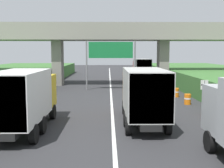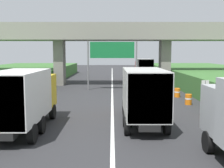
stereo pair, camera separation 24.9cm
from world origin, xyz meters
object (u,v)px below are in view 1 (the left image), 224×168
at_px(truck_yellow, 25,97).
at_px(truck_orange, 143,93).
at_px(overhead_highway_sign, 111,54).
at_px(construction_barrel_4, 188,99).
at_px(construction_barrel_5, 176,92).
at_px(construction_barrel_3, 206,109).
at_px(car_white, 138,72).
at_px(truck_red, 141,68).
at_px(speed_limit_sign, 204,89).

xyz_separation_m(truck_yellow, truck_orange, (6.81, 1.42, 0.00)).
distance_m(overhead_highway_sign, construction_barrel_4, 12.10).
height_order(construction_barrel_4, construction_barrel_5, same).
bearing_deg(construction_barrel_3, car_white, 92.50).
relative_size(truck_orange, construction_barrel_4, 8.11).
height_order(truck_red, construction_barrel_5, truck_red).
bearing_deg(construction_barrel_4, speed_limit_sign, -56.56).
xyz_separation_m(speed_limit_sign, car_white, (-2.16, 29.32, -0.62)).
bearing_deg(speed_limit_sign, construction_barrel_4, 123.44).
bearing_deg(construction_barrel_5, construction_barrel_3, -88.87).
height_order(car_white, construction_barrel_5, car_white).
height_order(overhead_highway_sign, truck_yellow, overhead_highway_sign).
bearing_deg(truck_yellow, overhead_highway_sign, 74.05).
bearing_deg(construction_barrel_4, truck_red, 94.03).
bearing_deg(truck_yellow, construction_barrel_5, 46.21).
height_order(overhead_highway_sign, construction_barrel_4, overhead_highway_sign).
height_order(speed_limit_sign, construction_barrel_4, speed_limit_sign).
distance_m(car_white, construction_barrel_4, 27.97).
relative_size(speed_limit_sign, truck_orange, 0.31).
bearing_deg(truck_red, truck_orange, -96.58).
bearing_deg(overhead_highway_sign, truck_red, 66.40).
xyz_separation_m(truck_orange, car_white, (3.39, 34.42, -1.08)).
xyz_separation_m(speed_limit_sign, truck_red, (-2.39, 22.32, 0.46)).
height_order(construction_barrel_3, construction_barrel_5, same).
relative_size(speed_limit_sign, construction_barrel_5, 2.48).
xyz_separation_m(truck_red, construction_barrel_3, (1.62, -24.96, -1.47)).
bearing_deg(construction_barrel_4, construction_barrel_5, 90.16).
bearing_deg(truck_yellow, truck_red, 70.92).
height_order(overhead_highway_sign, truck_orange, overhead_highway_sign).
bearing_deg(speed_limit_sign, truck_orange, -137.41).
bearing_deg(construction_barrel_5, construction_barrel_4, -89.84).
bearing_deg(construction_barrel_4, car_white, 92.56).
relative_size(overhead_highway_sign, truck_yellow, 0.81).
height_order(truck_orange, construction_barrel_3, truck_orange).
relative_size(car_white, construction_barrel_5, 4.56).
distance_m(truck_red, construction_barrel_4, 21.04).
bearing_deg(speed_limit_sign, construction_barrel_3, -106.16).
xyz_separation_m(truck_orange, truck_red, (3.16, 27.42, 0.00)).
height_order(overhead_highway_sign, construction_barrel_3, overhead_highway_sign).
distance_m(truck_yellow, construction_barrel_5, 16.60).
height_order(overhead_highway_sign, speed_limit_sign, overhead_highway_sign).
distance_m(overhead_highway_sign, speed_limit_sign, 13.43).
relative_size(overhead_highway_sign, construction_barrel_4, 6.53).
bearing_deg(truck_orange, car_white, 84.38).
distance_m(truck_orange, construction_barrel_4, 8.11).
relative_size(construction_barrel_4, construction_barrel_5, 1.00).
bearing_deg(car_white, construction_barrel_5, -87.04).
relative_size(truck_red, construction_barrel_4, 8.11).
height_order(truck_orange, construction_barrel_4, truck_orange).
bearing_deg(construction_barrel_3, overhead_highway_sign, 116.19).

